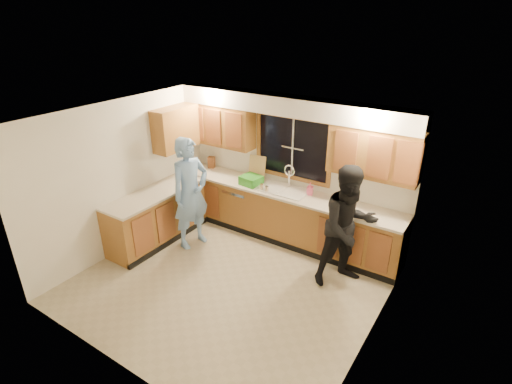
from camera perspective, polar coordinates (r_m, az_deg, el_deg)
floor at (r=6.16m, az=-3.91°, el=-12.83°), size 4.20×4.20×0.00m
ceiling at (r=5.04m, az=-4.74°, el=10.32°), size 4.20×4.20×0.00m
wall_back at (r=6.95m, az=5.22°, el=3.57°), size 4.20×0.00×4.20m
wall_left at (r=6.87m, az=-18.41°, el=2.08°), size 0.00×3.80×3.80m
wall_right at (r=4.68m, az=16.95°, el=-8.77°), size 0.00×3.80×3.80m
base_cabinets_back at (r=7.05m, az=3.80°, el=-3.32°), size 4.20×0.60×0.88m
base_cabinets_left at (r=7.19m, az=-13.90°, el=-3.45°), size 0.60×1.90×0.88m
countertop_back at (r=6.83m, az=3.85°, el=0.04°), size 4.20×0.63×0.04m
countertop_left at (r=6.98m, az=-14.20°, el=-0.15°), size 0.63×1.90×0.04m
upper_cabinets_left at (r=7.38m, az=-5.14°, el=9.54°), size 1.35×0.33×0.75m
upper_cabinets_right at (r=6.11m, az=16.54°, el=5.36°), size 1.35×0.33×0.75m
upper_cabinets_return at (r=7.27m, az=-11.37°, el=8.91°), size 0.33×0.90×0.75m
soffit at (r=6.49m, az=4.84°, el=12.20°), size 4.20×0.35×0.30m
window_frame at (r=6.83m, az=5.29°, el=6.29°), size 1.44×0.03×1.14m
sink at (r=6.86m, az=3.92°, el=-0.17°), size 0.86×0.52×0.57m
dishwasher at (r=7.46m, az=-1.92°, el=-1.87°), size 0.60×0.56×0.82m
stove at (r=6.87m, az=-17.32°, el=-5.21°), size 0.58×0.75×0.90m
man at (r=6.71m, az=-9.32°, el=-0.19°), size 0.59×0.78×1.92m
woman at (r=5.84m, az=13.06°, el=-4.89°), size 1.11×1.14×1.84m
knife_block at (r=7.82m, az=-6.38°, el=4.24°), size 0.15×0.13×0.22m
cutting_board at (r=7.25m, az=0.17°, el=3.58°), size 0.33×0.16×0.42m
dish_crate at (r=7.03m, az=-0.70°, el=1.69°), size 0.37×0.35×0.16m
soap_bottle at (r=6.69m, az=7.73°, el=0.47°), size 0.11×0.12×0.21m
bowl at (r=6.44m, az=12.29°, el=-1.66°), size 0.30×0.30×0.06m
can_left at (r=6.73m, az=1.54°, el=0.40°), size 0.08×0.08×0.11m
can_right at (r=6.79m, az=0.78°, el=0.68°), size 0.07×0.07×0.12m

